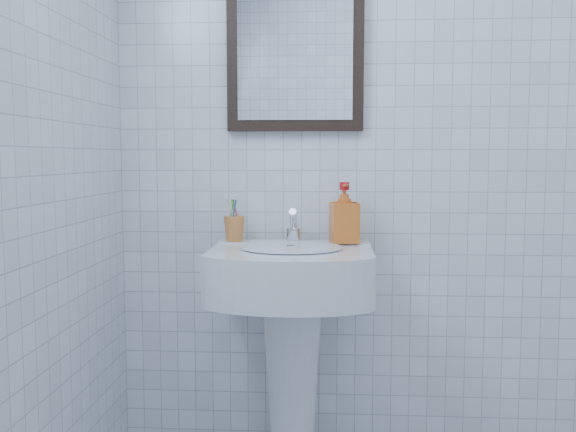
{
  "coord_description": "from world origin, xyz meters",
  "views": [
    {
      "loc": [
        -0.3,
        -1.2,
        1.14
      ],
      "look_at": [
        -0.44,
        0.86,
        0.95
      ],
      "focal_mm": 40.0,
      "sensor_mm": 36.0,
      "label": 1
    }
  ],
  "objects": [
    {
      "name": "wall_back",
      "position": [
        0.0,
        1.2,
        1.25
      ],
      "size": [
        2.2,
        0.02,
        2.5
      ],
      "primitive_type": "cube",
      "color": "silver",
      "rests_on": "ground"
    },
    {
      "name": "washbasin",
      "position": [
        -0.44,
        0.99,
        0.57
      ],
      "size": [
        0.55,
        0.4,
        0.85
      ],
      "color": "white",
      "rests_on": "ground"
    },
    {
      "name": "faucet",
      "position": [
        -0.44,
        1.09,
        0.89
      ],
      "size": [
        0.05,
        0.11,
        0.13
      ],
      "color": "silver",
      "rests_on": "washbasin"
    },
    {
      "name": "toothbrush_cup",
      "position": [
        -0.65,
        1.1,
        0.88
      ],
      "size": [
        0.09,
        0.09,
        0.09
      ],
      "primitive_type": null,
      "rotation": [
        0.0,
        0.0,
        0.16
      ],
      "color": "orange",
      "rests_on": "washbasin"
    },
    {
      "name": "soap_dispenser",
      "position": [
        -0.25,
        1.09,
        0.95
      ],
      "size": [
        0.11,
        0.11,
        0.21
      ],
      "primitive_type": "imported",
      "rotation": [
        0.0,
        0.0,
        0.19
      ],
      "color": "#DC5515",
      "rests_on": "washbasin"
    },
    {
      "name": "wall_mirror",
      "position": [
        -0.44,
        1.18,
        1.55
      ],
      "size": [
        0.5,
        0.04,
        0.62
      ],
      "color": "black",
      "rests_on": "wall_back"
    }
  ]
}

